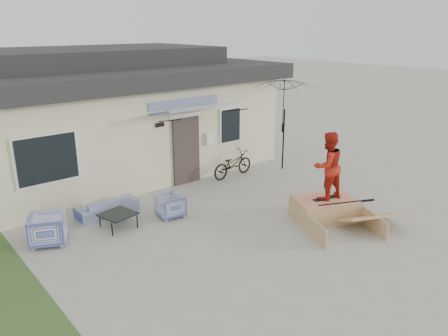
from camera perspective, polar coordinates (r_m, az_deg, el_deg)
ground at (r=10.22m, az=5.27°, el=-9.71°), size 90.00×90.00×0.00m
house at (r=15.95m, az=-15.42°, el=7.29°), size 10.80×8.49×4.10m
loveseat at (r=11.91m, az=-15.05°, el=-4.47°), size 1.60×0.47×0.62m
armchair_left at (r=10.76m, az=-21.98°, el=-7.22°), size 0.98×1.00×0.79m
armchair_right at (r=11.47m, az=-7.06°, el=-4.73°), size 0.68×0.72×0.67m
coffee_table at (r=11.15m, az=-13.60°, el=-6.65°), size 0.89×0.89×0.37m
bicycle at (r=14.30m, az=1.14°, el=0.88°), size 1.67×0.66×1.05m
patio_umbrella at (r=14.93m, az=7.86°, el=6.31°), size 2.46×2.35×2.20m
skate_ramp at (r=11.60m, az=13.07°, el=-5.21°), size 2.27×2.53×0.52m
skateboard at (r=11.54m, az=13.05°, el=-3.83°), size 0.75×0.32×0.05m
skater at (r=11.24m, az=13.36°, el=0.40°), size 0.95×0.79×1.74m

